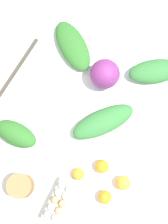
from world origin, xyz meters
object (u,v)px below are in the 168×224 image
(orange_2, at_px, (78,174))
(orange_3, at_px, (105,197))
(greens_bunch_scallion, at_px, (155,71))
(greens_bunch_beet_tops, at_px, (73,46))
(cabbage_purple, at_px, (104,73))
(greens_bunch_chard, at_px, (103,121))
(paper_bag, at_px, (21,186))
(greens_bunch_dandelion, at_px, (16,134))
(egg_carton, at_px, (59,201))
(orange_1, at_px, (123,183))
(orange_0, at_px, (102,166))

(orange_2, xyz_separation_m, orange_3, (-0.03, -0.18, 0.00))
(greens_bunch_scallion, relative_size, greens_bunch_beet_tops, 0.91)
(cabbage_purple, xyz_separation_m, greens_bunch_chard, (-0.23, -0.13, -0.04))
(paper_bag, xyz_separation_m, greens_bunch_dandelion, (0.22, 0.18, -0.01))
(cabbage_purple, distance_m, greens_bunch_dandelion, 0.59)
(greens_bunch_dandelion, xyz_separation_m, orange_2, (-0.02, -0.41, -0.02))
(greens_bunch_scallion, bearing_deg, paper_bag, 160.83)
(egg_carton, distance_m, paper_bag, 0.22)
(orange_2, distance_m, orange_3, 0.19)
(orange_2, bearing_deg, greens_bunch_beet_tops, 32.66)
(cabbage_purple, relative_size, orange_3, 2.34)
(paper_bag, xyz_separation_m, orange_2, (0.20, -0.23, -0.02))
(egg_carton, xyz_separation_m, orange_1, (0.25, -0.25, -0.00))
(cabbage_purple, height_order, orange_2, cabbage_purple)
(orange_2, height_order, orange_3, orange_3)
(cabbage_purple, xyz_separation_m, greens_bunch_scallion, (0.18, -0.25, -0.04))
(egg_carton, bearing_deg, paper_bag, 94.50)
(orange_1, bearing_deg, orange_3, 156.83)
(cabbage_purple, distance_m, greens_bunch_beet_tops, 0.27)
(greens_bunch_chard, height_order, orange_0, greens_bunch_chard)
(orange_0, bearing_deg, cabbage_purple, 28.05)
(orange_1, bearing_deg, paper_bag, 121.60)
(cabbage_purple, height_order, paper_bag, cabbage_purple)
(greens_bunch_dandelion, bearing_deg, greens_bunch_scallion, -35.12)
(orange_0, height_order, orange_2, orange_0)
(paper_bag, relative_size, greens_bunch_chard, 0.35)
(egg_carton, distance_m, greens_bunch_dandelion, 0.43)
(greens_bunch_chard, bearing_deg, orange_1, -133.34)
(cabbage_purple, xyz_separation_m, orange_2, (-0.55, -0.15, -0.05))
(greens_bunch_chard, distance_m, orange_0, 0.25)
(greens_bunch_beet_tops, bearing_deg, greens_bunch_scallion, -78.96)
(paper_bag, bearing_deg, egg_carton, -81.52)
(orange_1, height_order, orange_3, orange_1)
(egg_carton, bearing_deg, greens_bunch_chard, -3.22)
(egg_carton, height_order, orange_3, egg_carton)
(orange_3, bearing_deg, orange_0, 34.43)
(cabbage_purple, height_order, greens_bunch_beet_tops, cabbage_purple)
(orange_0, bearing_deg, paper_bag, 133.37)
(greens_bunch_beet_tops, bearing_deg, orange_3, -138.62)
(greens_bunch_beet_tops, distance_m, orange_2, 0.75)
(egg_carton, relative_size, paper_bag, 1.84)
(egg_carton, xyz_separation_m, greens_bunch_chard, (0.49, 0.01, 0.00))
(greens_bunch_scallion, distance_m, greens_bunch_chard, 0.43)
(orange_2, bearing_deg, greens_bunch_scallion, -7.36)
(egg_carton, height_order, orange_0, egg_carton)
(greens_bunch_scallion, bearing_deg, orange_2, 172.64)
(cabbage_purple, relative_size, paper_bag, 1.31)
(paper_bag, height_order, orange_1, paper_bag)
(paper_bag, relative_size, orange_0, 1.73)
(greens_bunch_chard, bearing_deg, orange_0, -152.59)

